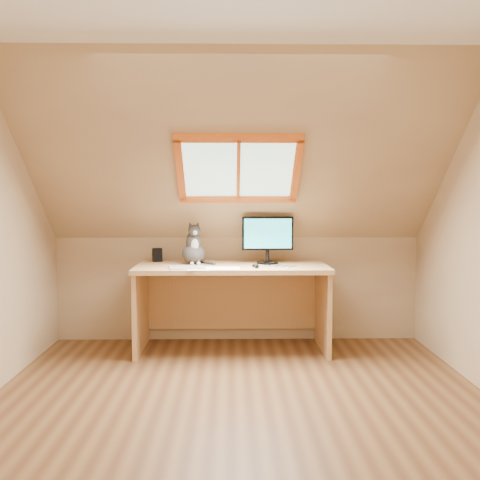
{
  "coord_description": "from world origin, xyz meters",
  "views": [
    {
      "loc": [
        -0.06,
        -3.4,
        1.4
      ],
      "look_at": [
        0.01,
        1.0,
        1.04
      ],
      "focal_mm": 40.0,
      "sensor_mm": 36.0,
      "label": 1
    }
  ],
  "objects": [
    {
      "name": "room_shell",
      "position": [
        0.0,
        -0.09,
        1.43
      ],
      "size": [
        3.52,
        3.52,
        2.41
      ],
      "color": "tan",
      "rests_on": "ground"
    },
    {
      "name": "mouse",
      "position": [
        0.15,
        1.17,
        0.8
      ],
      "size": [
        0.06,
        0.11,
        0.03
      ],
      "primitive_type": "ellipsoid",
      "rotation": [
        0.0,
        0.0,
        -0.02
      ],
      "color": "black",
      "rests_on": "desk"
    },
    {
      "name": "cables",
      "position": [
        0.29,
        1.26,
        0.79
      ],
      "size": [
        0.51,
        0.26,
        0.01
      ],
      "color": "silver",
      "rests_on": "desk"
    },
    {
      "name": "papers",
      "position": [
        -0.22,
        1.12,
        0.79
      ],
      "size": [
        0.33,
        0.27,
        0.0
      ],
      "color": "white",
      "rests_on": "desk"
    },
    {
      "name": "desk",
      "position": [
        -0.05,
        1.45,
        0.55
      ],
      "size": [
        1.72,
        0.75,
        0.78
      ],
      "color": "tan",
      "rests_on": "ground"
    },
    {
      "name": "monitor",
      "position": [
        0.27,
        1.45,
        1.03
      ],
      "size": [
        0.47,
        0.2,
        0.43
      ],
      "color": "black",
      "rests_on": "desk"
    },
    {
      "name": "ground",
      "position": [
        0.0,
        0.0,
        0.0
      ],
      "size": [
        3.5,
        3.5,
        0.0
      ],
      "primitive_type": "plane",
      "color": "brown",
      "rests_on": "ground"
    },
    {
      "name": "desk_speaker",
      "position": [
        -0.76,
        1.63,
        0.85
      ],
      "size": [
        0.11,
        0.11,
        0.12
      ],
      "primitive_type": "cube",
      "rotation": [
        0.0,
        0.0,
        0.27
      ],
      "color": "black",
      "rests_on": "desk"
    },
    {
      "name": "cat",
      "position": [
        -0.4,
        1.46,
        0.92
      ],
      "size": [
        0.26,
        0.3,
        0.39
      ],
      "color": "#433E3B",
      "rests_on": "desk"
    },
    {
      "name": "graphics_tablet",
      "position": [
        -0.44,
        1.15,
        0.79
      ],
      "size": [
        0.34,
        0.27,
        0.01
      ],
      "primitive_type": "cube",
      "rotation": [
        0.0,
        0.0,
        0.19
      ],
      "color": "#B2B2B7",
      "rests_on": "desk"
    }
  ]
}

